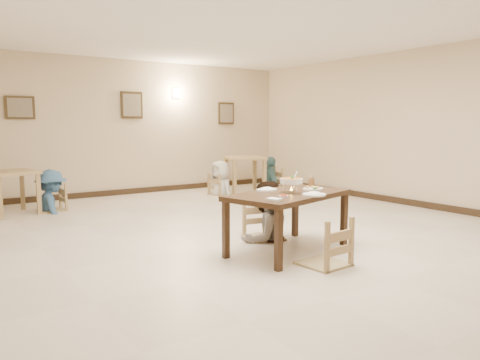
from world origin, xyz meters
TOP-DOWN VIEW (x-y plane):
  - floor at (0.00, 0.00)m, footprint 10.00×10.00m
  - ceiling at (0.00, 0.00)m, footprint 10.00×10.00m
  - wall_back at (0.00, 5.00)m, footprint 10.00×0.00m
  - wall_right at (4.00, 0.00)m, footprint 0.00×10.00m
  - baseboard_back at (0.00, 4.97)m, footprint 8.00×0.06m
  - baseboard_right at (3.97, 0.00)m, footprint 0.06×10.00m
  - picture_a at (-2.20, 4.96)m, footprint 0.55×0.04m
  - picture_b at (0.10, 4.96)m, footprint 0.50×0.04m
  - picture_c at (2.60, 4.96)m, footprint 0.45×0.04m
  - wall_sconce at (1.20, 4.96)m, footprint 0.16×0.05m
  - main_table at (-0.14, -0.77)m, footprint 1.75×1.26m
  - chair_far at (0.01, -0.07)m, footprint 0.47×0.47m
  - chair_near at (-0.18, -1.44)m, footprint 0.49×0.49m
  - main_diner at (-0.01, -0.13)m, footprint 0.83×0.67m
  - curry_warmer at (-0.12, -0.80)m, footprint 0.31×0.28m
  - rice_plate_far at (-0.26, -0.48)m, footprint 0.29×0.29m
  - rice_plate_near at (-0.05, -1.12)m, footprint 0.28×0.28m
  - fried_plate at (0.26, -0.77)m, footprint 0.28×0.28m
  - chili_dish at (-0.41, -1.00)m, footprint 0.11×0.11m
  - napkin_cutlery at (-0.67, -1.15)m, footprint 0.17×0.24m
  - drink_glass at (0.48, -0.51)m, footprint 0.08×0.08m
  - bg_table_left at (-2.59, 3.79)m, footprint 0.94×0.94m
  - bg_table_right at (2.33, 3.73)m, footprint 1.04×1.04m
  - bg_chair_lr at (-1.95, 3.74)m, footprint 0.44×0.44m
  - bg_chair_rl at (1.65, 3.72)m, footprint 0.42×0.42m
  - bg_chair_rr at (3.02, 3.66)m, footprint 0.49×0.49m
  - bg_diner_b at (-1.95, 3.74)m, footprint 0.66×1.03m
  - bg_diner_c at (1.65, 3.72)m, footprint 0.57×0.80m
  - bg_diner_d at (3.02, 3.66)m, footprint 0.64×1.03m

SIDE VIEW (x-z plane):
  - floor at x=0.00m, z-range 0.00..0.00m
  - baseboard_back at x=0.00m, z-range 0.00..0.12m
  - baseboard_right at x=3.97m, z-range 0.00..0.12m
  - bg_chair_rl at x=1.65m, z-range 0.00..0.90m
  - bg_chair_lr at x=-1.95m, z-range 0.00..0.95m
  - chair_far at x=0.01m, z-range 0.00..0.99m
  - chair_near at x=-0.18m, z-range 0.00..1.04m
  - bg_chair_rr at x=3.02m, z-range 0.00..1.04m
  - bg_table_left at x=-2.59m, z-range 0.25..1.02m
  - main_table at x=-0.14m, z-range 0.29..1.02m
  - bg_table_right at x=2.33m, z-range 0.27..1.11m
  - chili_dish at x=-0.41m, z-range 0.74..0.76m
  - napkin_cutlery at x=-0.67m, z-range 0.74..0.76m
  - rice_plate_near at x=-0.05m, z-range 0.72..0.78m
  - rice_plate_far at x=-0.26m, z-range 0.72..0.78m
  - fried_plate at x=0.26m, z-range 0.73..0.79m
  - bg_diner_b at x=-1.95m, z-range 0.00..1.52m
  - bg_diner_c at x=1.65m, z-range 0.00..1.53m
  - main_diner at x=-0.01m, z-range 0.00..1.61m
  - drink_glass at x=0.48m, z-range 0.73..0.89m
  - bg_diner_d at x=3.02m, z-range 0.00..1.63m
  - curry_warmer at x=-0.12m, z-range 0.76..1.01m
  - wall_back at x=0.00m, z-range -3.50..6.50m
  - wall_right at x=4.00m, z-range -3.50..6.50m
  - picture_c at x=2.60m, z-range 1.57..2.12m
  - picture_a at x=-2.20m, z-range 1.67..2.12m
  - picture_b at x=0.10m, z-range 1.70..2.30m
  - wall_sconce at x=1.20m, z-range 2.19..2.41m
  - ceiling at x=0.00m, z-range 3.00..3.00m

